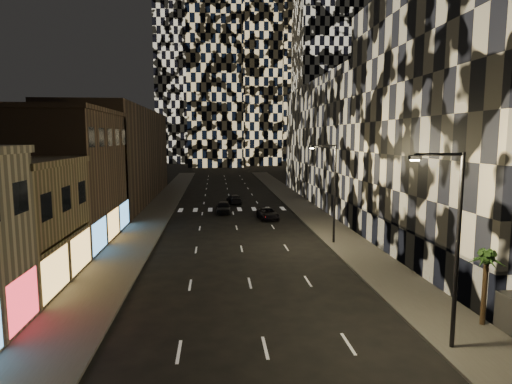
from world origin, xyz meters
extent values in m
cube|color=#47443F|center=(-10.00, 50.00, 0.07)|extent=(4.00, 120.00, 0.15)
cube|color=#47443F|center=(10.00, 50.00, 0.07)|extent=(4.00, 120.00, 0.15)
cube|color=#4C4C47|center=(-7.90, 50.00, 0.07)|extent=(0.20, 120.00, 0.15)
cube|color=#4C4C47|center=(7.90, 50.00, 0.07)|extent=(0.20, 120.00, 0.15)
cube|color=brown|center=(-17.00, 33.50, 6.00)|extent=(10.00, 15.00, 12.00)
cube|color=brown|center=(-17.00, 60.00, 7.00)|extent=(10.00, 40.00, 14.00)
cube|color=#232326|center=(20.00, 24.50, 11.00)|extent=(16.00, 25.00, 22.00)
cube|color=#383838|center=(12.30, 24.50, 1.50)|extent=(0.60, 25.00, 3.00)
cube|color=#232326|center=(20.00, 57.00, 9.00)|extent=(16.00, 40.00, 18.00)
cube|color=black|center=(35.00, 135.00, 50.00)|extent=(20.00, 20.00, 100.00)
cube|color=black|center=(-12.00, 165.00, 60.00)|extent=(24.00, 24.00, 120.00)
cube|color=black|center=(-2.00, 140.00, 47.50)|extent=(18.00, 18.00, 95.00)
cylinder|color=black|center=(8.60, 10.00, 4.65)|extent=(0.20, 0.20, 9.00)
cylinder|color=black|center=(7.50, 10.00, 9.05)|extent=(2.20, 0.14, 0.14)
cube|color=black|center=(6.40, 10.00, 8.93)|extent=(0.50, 0.25, 0.18)
cube|color=#FFEAB2|center=(6.40, 10.00, 8.81)|extent=(0.35, 0.18, 0.06)
cylinder|color=black|center=(8.60, 30.00, 4.65)|extent=(0.20, 0.20, 9.00)
cylinder|color=black|center=(7.50, 30.00, 9.05)|extent=(2.20, 0.14, 0.14)
cube|color=black|center=(6.40, 30.00, 8.93)|extent=(0.50, 0.25, 0.18)
cube|color=#FFEAB2|center=(6.40, 30.00, 8.81)|extent=(0.35, 0.18, 0.06)
imported|color=black|center=(-1.23, 47.00, 0.78)|extent=(2.04, 4.67, 1.57)
imported|color=black|center=(0.50, 55.25, 0.66)|extent=(2.37, 4.73, 1.32)
imported|color=black|center=(4.00, 42.51, 0.66)|extent=(2.56, 4.91, 1.32)
cylinder|color=#47331E|center=(11.50, 12.14, 1.86)|extent=(0.26, 0.26, 3.42)
sphere|color=#264B1A|center=(11.50, 12.14, 3.73)|extent=(0.75, 0.75, 0.75)
cone|color=#264B1A|center=(11.76, 12.18, 3.68)|extent=(1.51, 0.52, 0.90)
cone|color=#264B1A|center=(11.63, 12.37, 3.68)|extent=(1.00, 1.43, 0.90)
cone|color=#264B1A|center=(11.40, 12.39, 3.68)|extent=(0.82, 1.49, 0.90)
cone|color=#264B1A|center=(11.24, 12.22, 3.68)|extent=(1.50, 0.72, 0.90)
cone|color=#264B1A|center=(11.28, 11.99, 3.68)|extent=(1.39, 1.08, 0.90)
cone|color=#264B1A|center=(11.48, 11.87, 3.68)|extent=(0.41, 1.50, 0.90)
cone|color=#264B1A|center=(11.70, 11.96, 3.68)|extent=(1.29, 1.23, 0.90)
camera|label=1|loc=(-2.22, -7.82, 9.79)|focal=30.00mm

